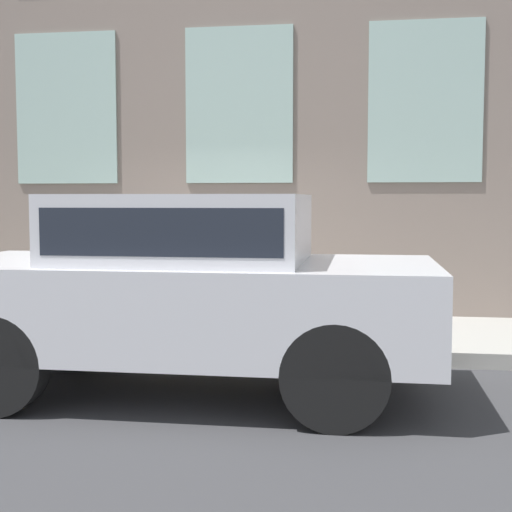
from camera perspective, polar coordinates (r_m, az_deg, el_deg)
ground_plane at (r=7.82m, az=-4.28°, el=-8.32°), size 80.00×80.00×0.00m
sidewalk at (r=8.92m, az=-2.61°, el=-6.15°), size 2.33×60.00×0.17m
fire_hydrant at (r=8.07m, az=-1.55°, el=-4.02°), size 0.35×0.46×0.72m
person at (r=8.18m, az=1.52°, el=-0.09°), size 0.37×0.24×1.51m
parked_car_silver_near at (r=6.37m, az=-5.61°, el=-2.17°), size 1.94×4.38×1.78m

